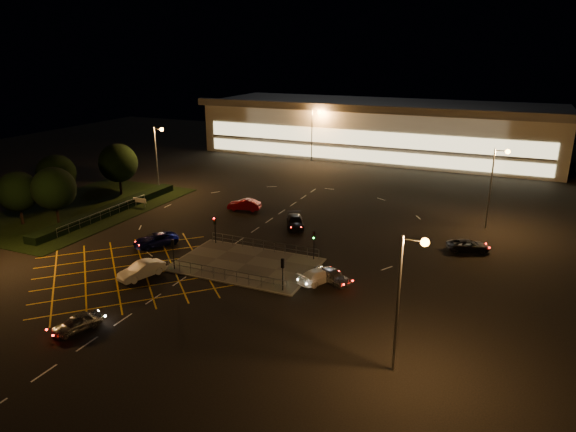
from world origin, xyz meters
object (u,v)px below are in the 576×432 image
at_px(car_near_silver, 77,323).
at_px(car_right_silver, 332,276).
at_px(car_queue_white, 142,270).
at_px(car_approach_white, 319,275).
at_px(signal_sw, 173,248).
at_px(car_left_blue, 156,240).
at_px(signal_nw, 215,224).
at_px(signal_ne, 314,239).
at_px(car_far_dkgrey, 295,222).
at_px(car_east_grey, 468,246).
at_px(car_circ_red, 244,205).
at_px(signal_se, 283,268).

height_order(car_near_silver, car_right_silver, car_right_silver).
relative_size(car_queue_white, car_approach_white, 1.03).
relative_size(signal_sw, car_left_blue, 0.63).
distance_m(signal_nw, signal_ne, 12.00).
height_order(signal_nw, car_approach_white, signal_nw).
bearing_deg(car_approach_white, signal_sw, 39.35).
height_order(signal_ne, car_far_dkgrey, signal_ne).
distance_m(car_left_blue, car_east_grey, 34.92).
bearing_deg(car_far_dkgrey, car_approach_white, -84.83).
bearing_deg(car_near_silver, car_far_dkgrey, 98.49).
height_order(car_near_silver, car_east_grey, car_near_silver).
bearing_deg(car_east_grey, car_left_blue, 90.71).
bearing_deg(signal_nw, car_right_silver, -15.53).
bearing_deg(car_circ_red, car_approach_white, 33.63).
distance_m(signal_ne, car_near_silver, 24.13).
bearing_deg(car_near_silver, car_east_grey, 68.61).
distance_m(car_left_blue, car_far_dkgrey, 17.10).
height_order(signal_se, car_far_dkgrey, signal_se).
bearing_deg(signal_nw, car_near_silver, -90.44).
relative_size(signal_ne, car_near_silver, 0.81).
xyz_separation_m(car_circ_red, car_east_grey, (29.80, -3.52, -0.12)).
distance_m(signal_nw, car_right_silver, 16.17).
relative_size(signal_se, car_circ_red, 0.68).
xyz_separation_m(signal_ne, car_circ_red, (-15.10, 12.73, -1.61)).
bearing_deg(car_near_silver, signal_sw, 109.75).
relative_size(signal_ne, car_queue_white, 0.68).
xyz_separation_m(car_queue_white, car_circ_red, (-1.22, 23.41, -0.01)).
height_order(car_right_silver, car_circ_red, car_circ_red).
relative_size(car_circ_red, car_east_grey, 1.00).
height_order(car_queue_white, car_approach_white, car_queue_white).
bearing_deg(signal_se, signal_sw, 0.00).
xyz_separation_m(car_right_silver, car_approach_white, (-1.18, -0.43, -0.03)).
height_order(car_near_silver, car_approach_white, car_near_silver).
xyz_separation_m(signal_nw, car_far_dkgrey, (6.13, 8.91, -1.64)).
relative_size(signal_sw, signal_nw, 1.00).
xyz_separation_m(signal_sw, car_near_silver, (-0.16, -12.79, -1.71)).
bearing_deg(car_far_dkgrey, signal_ne, -82.43).
height_order(signal_se, car_approach_white, signal_se).
relative_size(car_near_silver, car_east_grey, 0.85).
relative_size(car_queue_white, car_circ_red, 1.01).
height_order(signal_se, signal_nw, same).
xyz_separation_m(signal_nw, signal_ne, (12.00, 0.00, 0.00)).
bearing_deg(car_east_grey, car_near_silver, 118.02).
distance_m(signal_nw, car_approach_white, 15.18).
bearing_deg(car_right_silver, car_far_dkgrey, 60.99).
distance_m(car_far_dkgrey, car_east_grey, 20.57).
distance_m(car_near_silver, car_far_dkgrey, 30.34).
xyz_separation_m(signal_sw, car_queue_white, (-1.88, -2.70, -1.60)).
bearing_deg(car_queue_white, car_near_silver, -62.09).
bearing_deg(car_queue_white, signal_ne, 55.81).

